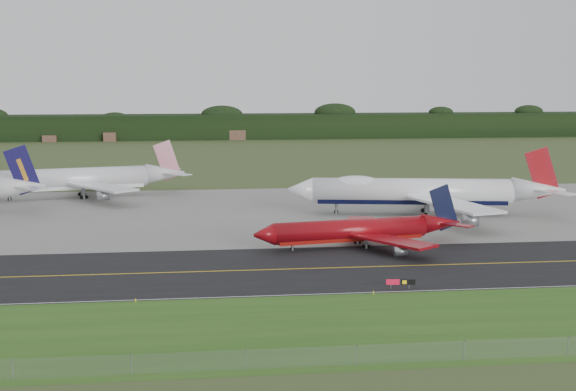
# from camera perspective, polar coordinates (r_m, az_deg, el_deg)

# --- Properties ---
(ground) EXTENTS (600.00, 600.00, 0.00)m
(ground) POSITION_cam_1_polar(r_m,az_deg,el_deg) (135.22, 3.26, -4.76)
(ground) COLOR #384C23
(ground) RESTS_ON ground
(grass_verge) EXTENTS (400.00, 30.00, 0.01)m
(grass_verge) POSITION_cam_1_polar(r_m,az_deg,el_deg) (102.17, 6.74, -9.19)
(grass_verge) COLOR #295418
(grass_verge) RESTS_ON ground
(taxiway) EXTENTS (400.00, 32.00, 0.02)m
(taxiway) POSITION_cam_1_polar(r_m,az_deg,el_deg) (131.39, 3.57, -5.15)
(taxiway) COLOR black
(taxiway) RESTS_ON ground
(apron) EXTENTS (400.00, 78.00, 0.01)m
(apron) POSITION_cam_1_polar(r_m,az_deg,el_deg) (184.67, 0.50, -1.16)
(apron) COLOR gray
(apron) RESTS_ON ground
(taxiway_centreline) EXTENTS (400.00, 0.40, 0.00)m
(taxiway_centreline) POSITION_cam_1_polar(r_m,az_deg,el_deg) (131.38, 3.57, -5.14)
(taxiway_centreline) COLOR gold
(taxiway_centreline) RESTS_ON taxiway
(taxiway_edge_line) EXTENTS (400.00, 0.25, 0.00)m
(taxiway_edge_line) POSITION_cam_1_polar(r_m,az_deg,el_deg) (116.66, 4.95, -6.91)
(taxiway_edge_line) COLOR silver
(taxiway_edge_line) RESTS_ON taxiway
(perimeter_fence) EXTENTS (320.00, 0.10, 320.00)m
(perimeter_fence) POSITION_cam_1_polar(r_m,az_deg,el_deg) (89.90, 8.72, -10.99)
(perimeter_fence) COLOR slate
(perimeter_fence) RESTS_ON ground
(horizon_treeline) EXTENTS (700.00, 25.00, 12.00)m
(horizon_treeline) POSITION_cam_1_polar(r_m,az_deg,el_deg) (404.81, -3.54, 4.85)
(horizon_treeline) COLOR black
(horizon_treeline) RESTS_ON ground
(jet_ba_747) EXTENTS (61.71, 50.50, 15.56)m
(jet_ba_747) POSITION_cam_1_polar(r_m,az_deg,el_deg) (182.22, 9.48, 0.27)
(jet_ba_747) COLOR white
(jet_ba_747) RESTS_ON ground
(jet_red_737) EXTENTS (40.27, 32.46, 10.89)m
(jet_red_737) POSITION_cam_1_polar(r_m,az_deg,el_deg) (147.48, 5.25, -2.47)
(jet_red_737) COLOR maroon
(jet_red_737) RESTS_ON ground
(jet_star_tail) EXTENTS (53.93, 44.39, 14.31)m
(jet_star_tail) POSITION_cam_1_polar(r_m,az_deg,el_deg) (212.47, -14.48, 1.13)
(jet_star_tail) COLOR silver
(jet_star_tail) RESTS_ON ground
(taxiway_sign) EXTENTS (4.27, 0.67, 1.43)m
(taxiway_sign) POSITION_cam_1_polar(r_m,az_deg,el_deg) (119.34, 8.01, -6.12)
(taxiway_sign) COLOR slate
(taxiway_sign) RESTS_ON ground
(edge_marker_left) EXTENTS (0.16, 0.16, 0.50)m
(edge_marker_left) POSITION_cam_1_polar(r_m,az_deg,el_deg) (113.59, -10.79, -7.34)
(edge_marker_left) COLOR yellow
(edge_marker_left) RESTS_ON ground
(edge_marker_center) EXTENTS (0.16, 0.16, 0.50)m
(edge_marker_center) POSITION_cam_1_polar(r_m,az_deg,el_deg) (116.11, 6.09, -6.89)
(edge_marker_center) COLOR yellow
(edge_marker_center) RESTS_ON ground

